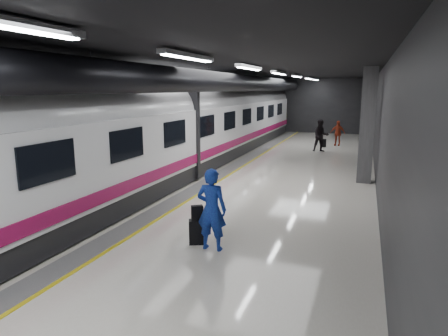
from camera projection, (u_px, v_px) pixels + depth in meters
The scene contains 9 objects.
ground at pixel (240, 184), 15.62m from camera, with size 40.00×40.00×0.00m, color silver.
platform_hall at pixel (241, 92), 15.90m from camera, with size 10.02×40.02×4.51m.
train at pixel (165, 129), 16.27m from camera, with size 3.05×38.00×4.05m.
traveler_main at pixel (212, 209), 9.11m from camera, with size 0.70×0.46×1.92m, color #174AB2.
suitcase_main at pixel (197, 232), 9.56m from camera, with size 0.37×0.23×0.60m, color black.
shoulder_bag at pixel (197, 213), 9.46m from camera, with size 0.27×0.14×0.36m, color black.
traveler_far_a at pixel (321, 136), 23.50m from camera, with size 0.93×0.72×1.91m, color black.
traveler_far_b at pixel (338, 133), 26.14m from camera, with size 0.95×0.40×1.63m, color #9A2E16.
suitcase_far at pixel (323, 143), 25.53m from camera, with size 0.35×0.22×0.51m, color black.
Camera 1 is at (4.46, -14.54, 3.67)m, focal length 32.00 mm.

